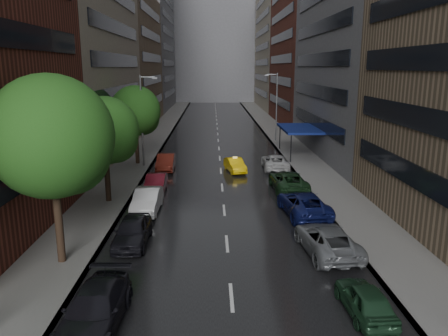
{
  "coord_description": "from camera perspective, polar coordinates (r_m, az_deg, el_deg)",
  "views": [
    {
      "loc": [
        -0.79,
        -13.45,
        9.94
      ],
      "look_at": [
        0.0,
        16.34,
        3.0
      ],
      "focal_mm": 35.0,
      "sensor_mm": 36.0,
      "label": 1
    }
  ],
  "objects": [
    {
      "name": "sidewalk_right",
      "position": [
        64.95,
        7.18,
        4.27
      ],
      "size": [
        4.0,
        140.0,
        0.15
      ],
      "primitive_type": "cube",
      "color": "gray",
      "rests_on": "ground"
    },
    {
      "name": "sidewalk_left",
      "position": [
        64.73,
        -8.82,
        4.19
      ],
      "size": [
        4.0,
        140.0,
        0.15
      ],
      "primitive_type": "cube",
      "color": "gray",
      "rests_on": "ground"
    },
    {
      "name": "awning",
      "position": [
        49.89,
        9.83,
        5.08
      ],
      "size": [
        4.0,
        8.0,
        3.12
      ],
      "color": "navy",
      "rests_on": "sidewalk_right"
    },
    {
      "name": "taxi",
      "position": [
        42.2,
        1.44,
        0.4
      ],
      "size": [
        2.21,
        4.23,
        1.33
      ],
      "primitive_type": "imported",
      "rotation": [
        0.0,
        0.0,
        0.21
      ],
      "color": "yellow",
      "rests_on": "ground"
    },
    {
      "name": "tree_near",
      "position": [
        22.71,
        -21.66,
        3.79
      ],
      "size": [
        6.07,
        6.07,
        9.67
      ],
      "color": "#382619",
      "rests_on": "ground"
    },
    {
      "name": "road",
      "position": [
        64.23,
        -0.8,
        4.21
      ],
      "size": [
        14.0,
        140.0,
        0.01
      ],
      "primitive_type": "cube",
      "color": "black",
      "rests_on": "ground"
    },
    {
      "name": "street_lamp_right",
      "position": [
        59.28,
        6.8,
        8.13
      ],
      "size": [
        1.74,
        0.22,
        9.0
      ],
      "color": "gray",
      "rests_on": "sidewalk_right"
    },
    {
      "name": "parked_cars_right",
      "position": [
        31.91,
        9.76,
        -3.8
      ],
      "size": [
        3.19,
        30.83,
        1.61
      ],
      "color": "#1C3F26",
      "rests_on": "ground"
    },
    {
      "name": "building_far",
      "position": [
        131.59,
        -1.23,
        15.74
      ],
      "size": [
        40.0,
        14.0,
        32.0
      ],
      "primitive_type": "cube",
      "color": "slate",
      "rests_on": "ground"
    },
    {
      "name": "buildings_right",
      "position": [
        72.09,
        11.64,
        16.9
      ],
      "size": [
        8.05,
        109.1,
        36.0
      ],
      "color": "#937A5B",
      "rests_on": "ground"
    },
    {
      "name": "parked_cars_left",
      "position": [
        29.38,
        -10.51,
        -5.29
      ],
      "size": [
        2.35,
        31.77,
        1.6
      ],
      "color": "black",
      "rests_on": "ground"
    },
    {
      "name": "street_lamp_left",
      "position": [
        44.29,
        -10.58,
        6.34
      ],
      "size": [
        1.74,
        0.22,
        9.0
      ],
      "color": "gray",
      "rests_on": "sidewalk_left"
    },
    {
      "name": "tree_mid",
      "position": [
        32.77,
        -15.35,
        4.71
      ],
      "size": [
        4.97,
        4.97,
        7.92
      ],
      "color": "#382619",
      "rests_on": "ground"
    },
    {
      "name": "tree_far",
      "position": [
        45.43,
        -11.51,
        7.32
      ],
      "size": [
        5.1,
        5.1,
        8.14
      ],
      "color": "#382619",
      "rests_on": "ground"
    },
    {
      "name": "buildings_left",
      "position": [
        73.87,
        -13.23,
        17.47
      ],
      "size": [
        8.0,
        108.0,
        38.0
      ],
      "color": "maroon",
      "rests_on": "ground"
    }
  ]
}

